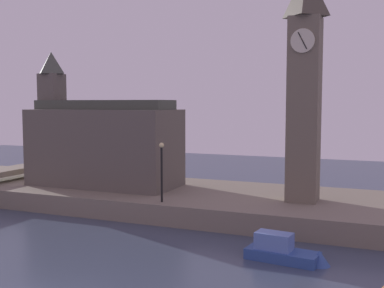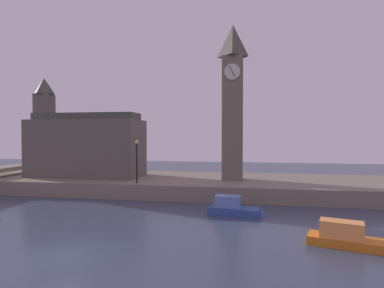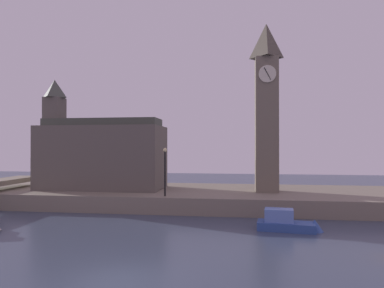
# 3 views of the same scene
# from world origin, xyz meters

# --- Properties ---
(ground_plane) EXTENTS (120.00, 120.00, 0.00)m
(ground_plane) POSITION_xyz_m (0.00, 0.00, 0.00)
(ground_plane) COLOR #384256
(far_embankment) EXTENTS (70.00, 12.00, 1.50)m
(far_embankment) POSITION_xyz_m (0.00, 20.00, 0.75)
(far_embankment) COLOR slate
(far_embankment) RESTS_ON ground
(clock_tower) EXTENTS (2.39, 2.43, 16.58)m
(clock_tower) POSITION_xyz_m (8.01, 19.38, 10.08)
(clock_tower) COLOR #6B6051
(clock_tower) RESTS_ON far_embankment
(parliament_hall) EXTENTS (12.85, 5.68, 11.67)m
(parliament_hall) POSITION_xyz_m (-9.38, 19.62, 5.19)
(parliament_hall) COLOR #5B544C
(parliament_hall) RESTS_ON far_embankment
(streetlamp) EXTENTS (0.36, 0.36, 4.29)m
(streetlamp) POSITION_xyz_m (-1.26, 15.08, 4.15)
(streetlamp) COLOR black
(streetlamp) RESTS_ON far_embankment
(boat_tour_blue) EXTENTS (4.80, 2.05, 1.68)m
(boat_tour_blue) POSITION_xyz_m (8.93, 10.06, 0.50)
(boat_tour_blue) COLOR #2D4C93
(boat_tour_blue) RESTS_ON ground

